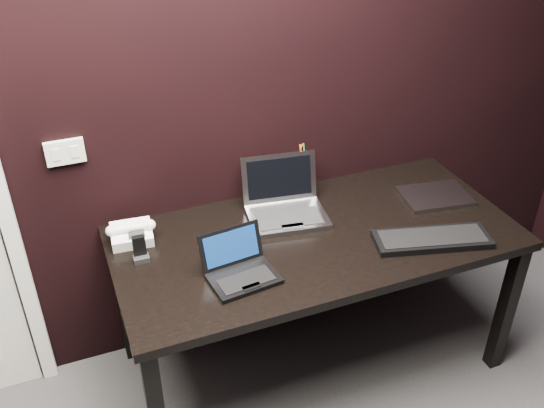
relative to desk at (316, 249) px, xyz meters
name	(u,v)px	position (x,y,z in m)	size (l,w,h in m)	color
wall_back	(214,86)	(-0.30, 0.40, 0.64)	(4.00, 4.00, 0.00)	black
wall_switch	(65,152)	(-0.92, 0.39, 0.46)	(0.15, 0.02, 0.10)	silver
desk	(316,249)	(0.00, 0.00, 0.00)	(1.70, 0.80, 0.74)	black
netbook	(240,269)	(-0.39, -0.14, 0.11)	(0.28, 0.25, 0.16)	black
silver_laptop	(285,206)	(-0.06, 0.19, 0.12)	(0.38, 0.35, 0.23)	gray
ext_keyboard	(432,239)	(0.42, -0.23, 0.09)	(0.50, 0.28, 0.03)	black
closed_laptop	(435,196)	(0.63, 0.06, 0.09)	(0.33, 0.26, 0.02)	gray
desk_phone	(132,233)	(-0.73, 0.24, 0.11)	(0.21, 0.17, 0.10)	white
mobile_phone	(140,251)	(-0.72, 0.10, 0.12)	(0.06, 0.05, 0.11)	black
pen_cup	(301,180)	(0.08, 0.35, 0.13)	(0.10, 0.10, 0.24)	white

